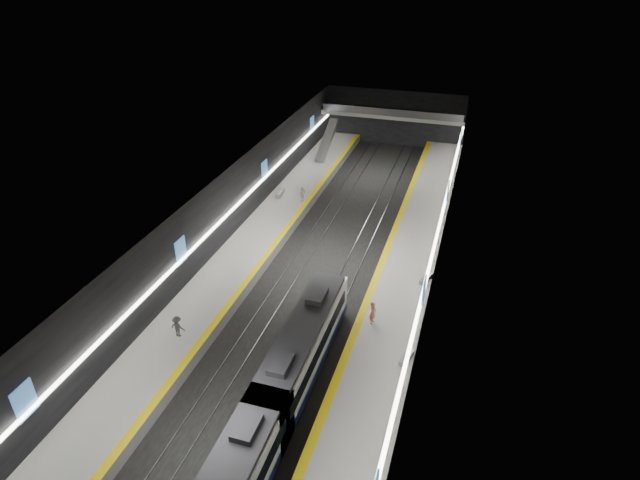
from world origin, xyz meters
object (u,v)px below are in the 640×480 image
(escalator, at_px, (327,140))
(passenger_right_a, at_px, (373,313))
(train, at_px, (267,417))
(bench_right_near, at_px, (406,358))
(passenger_left_b, at_px, (178,327))
(bench_right_far, at_px, (426,279))
(bench_left_far, at_px, (280,193))
(passenger_left_a, at_px, (302,194))

(escalator, distance_m, passenger_right_a, 36.88)
(train, xyz_separation_m, bench_right_near, (7.00, 8.71, -0.99))
(escalator, height_order, bench_right_near, escalator)
(train, height_order, passenger_left_b, train)
(bench_right_far, height_order, passenger_left_b, passenger_left_b)
(passenger_right_a, bearing_deg, escalator, 28.32)
(train, height_order, bench_right_far, train)
(train, relative_size, bench_right_near, 16.36)
(bench_left_far, height_order, bench_right_far, bench_left_far)
(bench_right_far, bearing_deg, passenger_right_a, -94.64)
(bench_left_far, relative_size, bench_right_far, 1.20)
(train, bearing_deg, escalator, 102.21)
(passenger_left_b, bearing_deg, bench_right_far, -139.70)
(bench_right_far, bearing_deg, train, -90.39)
(train, relative_size, passenger_left_a, 15.53)
(escalator, height_order, passenger_right_a, escalator)
(passenger_right_a, bearing_deg, passenger_left_b, 119.58)
(passenger_right_a, bearing_deg, train, 168.73)
(train, bearing_deg, bench_right_near, 51.20)
(passenger_right_a, relative_size, passenger_left_a, 1.08)
(passenger_left_a, bearing_deg, passenger_right_a, 52.87)
(train, distance_m, bench_right_near, 11.22)
(escalator, bearing_deg, passenger_right_a, -67.99)
(bench_right_near, distance_m, bench_right_far, 10.35)
(bench_left_far, bearing_deg, passenger_left_a, -21.20)
(escalator, xyz_separation_m, passenger_left_a, (1.71, -15.36, -1.01))
(bench_left_far, relative_size, passenger_right_a, 1.07)
(bench_right_far, bearing_deg, passenger_left_a, 162.12)
(passenger_left_a, bearing_deg, bench_right_near, 54.72)
(bench_right_near, height_order, bench_right_far, bench_right_far)
(passenger_right_a, distance_m, passenger_left_b, 14.65)
(bench_right_near, height_order, passenger_right_a, passenger_right_a)
(bench_left_far, relative_size, passenger_left_b, 1.17)
(bench_right_far, bearing_deg, escalator, 141.82)
(train, height_order, passenger_left_a, train)
(passenger_left_a, distance_m, passenger_left_b, 24.64)
(train, distance_m, bench_left_far, 33.68)
(train, relative_size, bench_right_far, 16.28)
(bench_right_far, height_order, passenger_left_a, passenger_left_a)
(train, relative_size, bench_left_far, 13.53)
(escalator, relative_size, bench_right_near, 4.74)
(passenger_right_a, bearing_deg, bench_left_far, 43.96)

